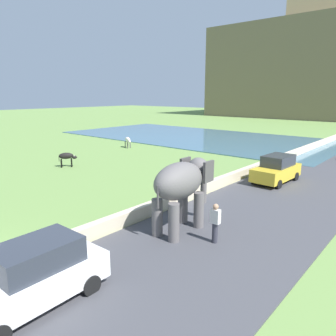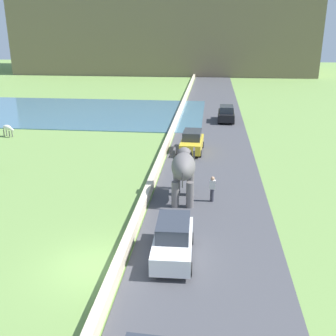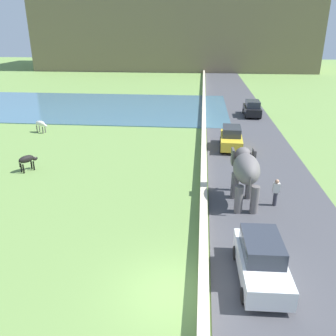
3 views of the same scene
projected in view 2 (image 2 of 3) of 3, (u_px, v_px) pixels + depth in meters
name	position (u px, v px, depth m)	size (l,w,h in m)	color
ground_plane	(93.00, 266.00, 17.63)	(220.00, 220.00, 0.00)	#6B8E47
road_surface	(211.00, 144.00, 35.86)	(7.00, 120.00, 0.06)	#424247
barrier_wall	(166.00, 146.00, 34.27)	(0.40, 110.00, 0.63)	beige
lake	(57.00, 111.00, 49.45)	(36.00, 18.00, 0.08)	#426B84
hill_distant	(167.00, 21.00, 92.98)	(64.00, 28.00, 21.98)	#75664C
elephant	(183.00, 168.00, 23.70)	(1.50, 3.49, 2.99)	#605B5B
person_beside_elephant	(212.00, 189.00, 23.78)	(0.36, 0.22, 1.63)	#33333D
car_yellow	(192.00, 142.00, 33.34)	(1.93, 4.07, 1.80)	gold
car_black	(226.00, 114.00, 43.98)	(1.84, 4.02, 1.80)	black
car_white	(173.00, 240.00, 18.03)	(1.89, 4.05, 1.80)	white
cow_white	(8.00, 128.00, 38.01)	(1.40, 0.86, 1.15)	silver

